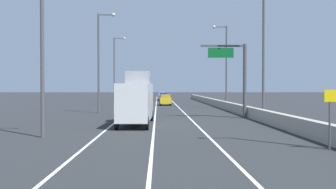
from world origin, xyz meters
TOP-DOWN VIEW (x-y plane):
  - ground_plane at (0.00, 64.00)m, footprint 320.00×320.00m
  - lane_stripe_left at (-5.50, 55.00)m, footprint 0.16×130.00m
  - lane_stripe_center at (-2.00, 55.00)m, footprint 0.16×130.00m
  - lane_stripe_right at (1.50, 55.00)m, footprint 0.16×130.00m
  - jersey_barrier_right at (7.73, 40.00)m, footprint 0.60×120.00m
  - overhead_sign_gantry at (6.39, 33.23)m, footprint 4.68×0.36m
  - speed_advisory_sign at (6.83, 13.15)m, footprint 0.60×0.11m
  - lamp_post_right_second at (8.22, 31.09)m, footprint 2.14×0.44m
  - lamp_post_right_third at (7.99, 49.83)m, footprint 2.14×0.44m
  - lamp_post_left_near at (-8.63, 18.36)m, footprint 2.14×0.44m
  - lamp_post_left_mid at (-8.60, 40.84)m, footprint 2.14×0.44m
  - lamp_post_left_far at (-9.25, 63.33)m, footprint 2.14×0.44m
  - car_green_0 at (-3.57, 36.98)m, footprint 1.90×4.68m
  - car_white_1 at (-0.61, 89.53)m, footprint 1.84×4.63m
  - car_blue_2 at (-0.49, 81.59)m, footprint 2.01×4.45m
  - car_yellow_3 at (-0.42, 60.15)m, footprint 2.01×4.24m
  - box_truck at (-3.49, 26.38)m, footprint 2.71×9.04m

SIDE VIEW (x-z plane):
  - ground_plane at x=0.00m, z-range 0.00..0.00m
  - lane_stripe_left at x=-5.50m, z-range 0.00..0.00m
  - lane_stripe_center at x=-2.00m, z-range 0.00..0.00m
  - lane_stripe_right at x=1.50m, z-range 0.00..0.00m
  - jersey_barrier_right at x=7.73m, z-range 0.00..1.10m
  - car_yellow_3 at x=-0.42m, z-range 0.00..1.87m
  - car_blue_2 at x=-0.49m, z-range 0.00..1.90m
  - car_white_1 at x=-0.61m, z-range 0.00..1.92m
  - car_green_0 at x=-3.57m, z-range 0.00..2.12m
  - speed_advisory_sign at x=6.83m, z-range 0.26..3.26m
  - box_truck at x=-3.49m, z-range -0.18..4.31m
  - overhead_sign_gantry at x=6.39m, z-range 0.98..8.48m
  - lamp_post_right_second at x=8.22m, z-range 0.77..12.78m
  - lamp_post_right_third at x=7.99m, z-range 0.77..12.78m
  - lamp_post_left_near at x=-8.63m, z-range 0.77..12.78m
  - lamp_post_left_mid at x=-8.60m, z-range 0.77..12.78m
  - lamp_post_left_far at x=-9.25m, z-range 0.77..12.78m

